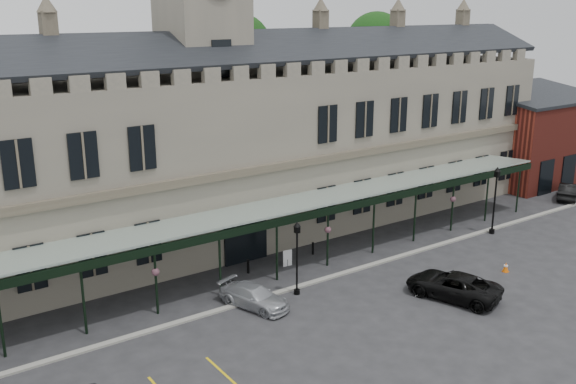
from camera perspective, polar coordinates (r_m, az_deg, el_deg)
ground at (r=35.30m, az=5.71°, el=-11.66°), size 140.00×140.00×0.00m
station_building at (r=45.55m, az=-7.18°, el=3.41°), size 60.00×10.36×17.30m
clock_tower at (r=44.65m, az=-7.54°, el=11.77°), size 5.60×5.60×24.80m
canopy at (r=39.73m, az=-1.21°, el=-4.51°), size 50.00×4.10×4.30m
brick_annex at (r=66.80m, az=20.99°, el=4.51°), size 12.40×8.36×9.23m
kerb at (r=39.14m, az=0.42°, el=-8.55°), size 60.00×0.40×0.12m
tree_behind_mid at (r=56.40m, az=-4.52°, el=12.45°), size 6.00×6.00×16.00m
tree_behind_right at (r=65.98m, az=7.83°, el=12.88°), size 6.00×6.00×16.00m
lamp_post_mid at (r=37.48m, az=0.81°, el=-5.33°), size 0.43×0.43×4.55m
lamp_post_right at (r=49.81m, az=17.94°, el=-0.21°), size 0.49×0.49×5.16m
traffic_cone at (r=43.77m, az=18.79°, el=-6.34°), size 0.41×0.41×0.65m
sign_board at (r=42.27m, az=-0.05°, el=-5.90°), size 0.65×0.12×1.11m
bollard_left at (r=41.28m, az=-3.56°, el=-6.60°), size 0.17×0.17×0.94m
bollard_right at (r=44.26m, az=2.23°, el=-5.03°), size 0.16×0.16×0.87m
car_taxi at (r=36.82m, az=-3.01°, el=-9.26°), size 3.11×4.70×1.27m
car_van at (r=39.01m, az=14.45°, el=-8.05°), size 4.18×6.02×1.53m
car_right_b at (r=61.94m, az=23.66°, el=0.09°), size 4.61×3.43×1.45m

